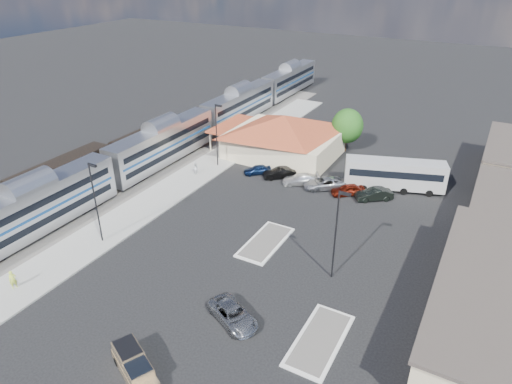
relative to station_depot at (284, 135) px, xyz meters
The scene contains 23 objects.
ground 24.63m from the station_depot, 79.24° to the right, with size 280.00×280.00×0.00m, color black.
railbed 23.14m from the station_depot, 135.78° to the right, with size 16.00×100.00×0.12m, color #4C4944.
platform 19.71m from the station_depot, 112.45° to the right, with size 5.50×92.00×0.18m, color gray.
passenger_train 17.43m from the station_depot, 140.47° to the right, with size 3.00×104.00×5.55m.
freight_cars 30.62m from the station_depot, 129.45° to the right, with size 2.80×46.00×4.00m.
station_depot is the anchor object (origin of this frame).
traffic_island_south 23.80m from the station_depot, 68.74° to the right, with size 3.30×7.50×0.21m.
traffic_island_north 37.12m from the station_depot, 59.88° to the right, with size 3.30×7.50×0.21m.
lamp_plat_s 30.74m from the station_depot, 101.94° to the right, with size 1.08×0.25×9.00m.
lamp_plat_n 10.45m from the station_depot, 128.41° to the right, with size 1.08×0.25×9.00m.
lamp_lot 29.30m from the station_depot, 55.24° to the right, with size 1.08×0.25×9.00m.
tree_depot 9.69m from the station_depot, 38.43° to the left, with size 4.71×4.71×6.63m.
pickup_truck 42.15m from the station_depot, 78.75° to the right, with size 5.13×3.73×1.68m.
suv 35.42m from the station_depot, 70.89° to the right, with size 2.35×5.09×1.41m, color gray.
coach_bus 17.46m from the station_depot, 11.24° to the right, with size 12.44×6.40×3.92m.
person_a 40.13m from the station_depot, 100.99° to the right, with size 0.65×0.42×1.77m, color #C1D743.
person_b 14.29m from the station_depot, 121.75° to the right, with size 0.79×0.61×1.62m, color white.
parked_car_a 8.03m from the station_depot, 91.86° to the right, with size 1.50×3.73×1.27m, color #0C1B3D.
parked_car_b 8.26m from the station_depot, 68.05° to the right, with size 1.52×4.36×1.44m, color black.
parked_car_c 10.10m from the station_depot, 51.10° to the right, with size 1.94×4.77×1.38m, color silver.
parked_car_d 12.12m from the station_depot, 38.07° to the right, with size 2.48×5.37×1.49m, color gray.
parked_car_e 14.89m from the station_depot, 31.28° to the right, with size 1.67×4.15×1.41m, color maroon.
parked_car_f 17.54m from the station_depot, 24.94° to the right, with size 1.58×4.54×1.50m, color black.
Camera 1 is at (22.21, -33.18, 26.61)m, focal length 32.00 mm.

